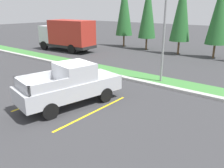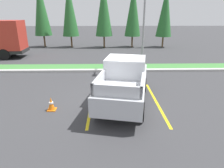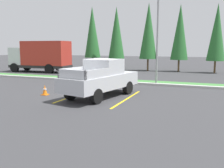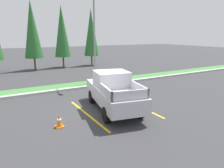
{
  "view_description": "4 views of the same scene",
  "coord_description": "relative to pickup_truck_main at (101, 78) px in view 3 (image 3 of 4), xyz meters",
  "views": [
    {
      "loc": [
        9.12,
        -7.58,
        4.69
      ],
      "look_at": [
        1.66,
        1.82,
        0.73
      ],
      "focal_mm": 37.14,
      "sensor_mm": 36.0,
      "label": 1
    },
    {
      "loc": [
        -0.07,
        -8.88,
        4.01
      ],
      "look_at": [
        0.13,
        0.29,
        0.71
      ],
      "focal_mm": 31.6,
      "sensor_mm": 36.0,
      "label": 2
    },
    {
      "loc": [
        6.32,
        -12.78,
        2.78
      ],
      "look_at": [
        1.34,
        -0.24,
        0.75
      ],
      "focal_mm": 39.67,
      "sensor_mm": 36.0,
      "label": 3
    },
    {
      "loc": [
        -4.88,
        -9.86,
        4.07
      ],
      "look_at": [
        1.06,
        0.47,
        1.25
      ],
      "focal_mm": 33.8,
      "sensor_mm": 36.0,
      "label": 4
    }
  ],
  "objects": [
    {
      "name": "cypress_tree_leftmost",
      "position": [
        -8.7,
        16.66,
        3.61
      ],
      "size": [
        2.05,
        2.05,
        7.89
      ],
      "color": "brown",
      "rests_on": "ground"
    },
    {
      "name": "cypress_tree_left_inner",
      "position": [
        -5.27,
        16.36,
        3.44
      ],
      "size": [
        1.98,
        1.98,
        7.61
      ],
      "color": "brown",
      "rests_on": "ground"
    },
    {
      "name": "pickup_truck_main",
      "position": [
        0.0,
        0.0,
        0.0
      ],
      "size": [
        2.92,
        5.5,
        2.1
      ],
      "color": "black",
      "rests_on": "ground"
    },
    {
      "name": "cypress_tree_center",
      "position": [
        -1.2,
        16.04,
        3.55
      ],
      "size": [
        2.03,
        2.03,
        7.79
      ],
      "color": "brown",
      "rests_on": "ground"
    },
    {
      "name": "cypress_tree_rightmost",
      "position": [
        6.09,
        16.14,
        3.24
      ],
      "size": [
        1.89,
        1.89,
        7.28
      ],
      "color": "brown",
      "rests_on": "ground"
    },
    {
      "name": "traffic_cone",
      "position": [
        -3.25,
        -0.8,
        -0.75
      ],
      "size": [
        0.36,
        0.36,
        0.6
      ],
      "color": "orange",
      "rests_on": "ground"
    },
    {
      "name": "street_light",
      "position": [
        1.84,
        6.01,
        2.92
      ],
      "size": [
        0.24,
        1.49,
        6.83
      ],
      "color": "gray",
      "rests_on": "ground"
    },
    {
      "name": "cypress_tree_right_inner",
      "position": [
        2.29,
        16.35,
        3.36
      ],
      "size": [
        1.94,
        1.94,
        7.48
      ],
      "color": "brown",
      "rests_on": "ground"
    },
    {
      "name": "parking_line_far",
      "position": [
        1.54,
        -0.05,
        -1.04
      ],
      "size": [
        0.12,
        4.8,
        0.01
      ],
      "primitive_type": "cube",
      "color": "yellow",
      "rests_on": "ground"
    },
    {
      "name": "ground_plane",
      "position": [
        -0.7,
        0.27,
        -1.04
      ],
      "size": [
        120.0,
        120.0,
        0.0
      ],
      "primitive_type": "plane",
      "color": "#38383A"
    },
    {
      "name": "cargo_truck_distant",
      "position": [
        -11.86,
        10.18,
        0.81
      ],
      "size": [
        6.94,
        2.88,
        3.4
      ],
      "color": "black",
      "rests_on": "ground"
    },
    {
      "name": "parking_line_near",
      "position": [
        -1.56,
        -0.05,
        -1.04
      ],
      "size": [
        0.12,
        4.8,
        0.01
      ],
      "primitive_type": "cube",
      "color": "yellow",
      "rests_on": "ground"
    },
    {
      "name": "grass_median",
      "position": [
        -0.7,
        6.37,
        -1.01
      ],
      "size": [
        56.0,
        1.8,
        0.06
      ],
      "primitive_type": "cube",
      "color": "#42843D",
      "rests_on": "ground"
    },
    {
      "name": "curb_strip",
      "position": [
        -0.7,
        5.27,
        -0.97
      ],
      "size": [
        56.0,
        0.4,
        0.15
      ],
      "primitive_type": "cube",
      "color": "#B2B2AD",
      "rests_on": "ground"
    }
  ]
}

